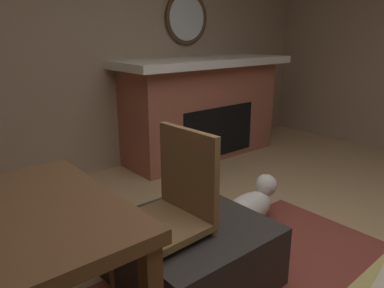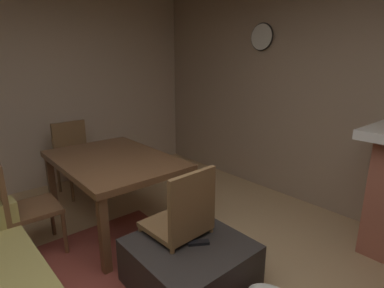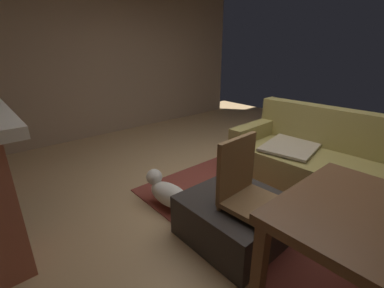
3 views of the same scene
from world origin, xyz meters
TOP-DOWN VIEW (x-y plane):
  - wall_back_fireplace_side at (0.00, -2.72)m, footprint 6.84×0.12m
  - fireplace at (-1.24, -2.35)m, footprint 2.11×0.76m
  - round_wall_mirror at (-1.24, -2.63)m, footprint 0.60×0.05m
  - ottoman_coffee_table at (0.36, -0.63)m, footprint 0.81×0.80m
  - tv_remote at (0.31, -0.67)m, footprint 0.13×0.16m
  - dining_chair_west at (0.47, -0.66)m, footprint 0.46×0.46m
  - small_dog at (-0.38, -0.83)m, footprint 0.59×0.29m

SIDE VIEW (x-z plane):
  - small_dog at x=-0.38m, z-range 0.02..0.34m
  - ottoman_coffee_table at x=0.36m, z-range 0.00..0.37m
  - tv_remote at x=0.31m, z-range 0.37..0.40m
  - dining_chair_west at x=0.47m, z-range 0.06..0.99m
  - fireplace at x=-1.24m, z-range 0.01..1.15m
  - wall_back_fireplace_side at x=0.00m, z-range 0.00..2.83m
  - round_wall_mirror at x=-1.24m, z-range 1.28..1.88m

